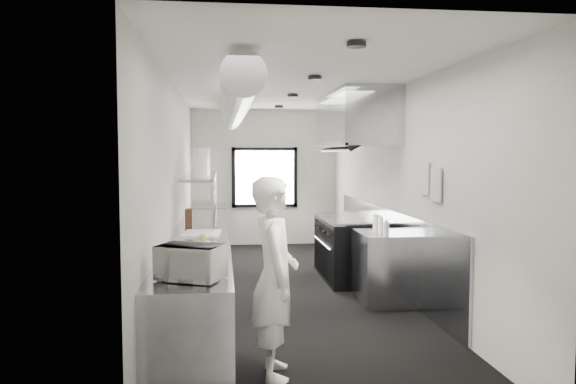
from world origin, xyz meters
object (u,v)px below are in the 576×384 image
object	(u,v)px
range	(350,248)
knife_block	(189,218)
cutting_board	(202,233)
squeeze_bottle_a	(385,229)
bottle_station	(384,268)
plate_stack_c	(202,164)
plate_stack_a	(200,167)
plate_stack_b	(199,166)
microwave	(190,262)
exhaust_hood	(355,120)
line_cook	(275,277)
deli_tub_a	(174,263)
far_work_table	(208,229)
squeeze_bottle_e	(378,223)
small_plate	(203,242)
plate_stack_d	(202,161)
squeeze_bottle_c	(380,224)
pass_shelf	(201,177)
squeeze_bottle_b	(387,228)
deli_tub_b	(178,261)
prep_counter	(201,269)
squeeze_bottle_d	(375,223)

from	to	relation	value
range	knife_block	bearing A→B (deg)	-167.87
cutting_board	squeeze_bottle_a	size ratio (longest dim) A/B	3.52
bottle_station	plate_stack_c	distance (m)	3.22
plate_stack_a	plate_stack_b	size ratio (longest dim) A/B	0.97
range	microwave	size ratio (longest dim) A/B	3.49
exhaust_hood	line_cook	size ratio (longest dim) A/B	1.29
deli_tub_a	microwave	bearing A→B (deg)	-69.84
knife_block	far_work_table	bearing A→B (deg)	88.32
cutting_board	squeeze_bottle_e	xyz separation A→B (m)	(2.28, 0.13, 0.08)
small_plate	plate_stack_d	distance (m)	3.13
squeeze_bottle_c	pass_shelf	bearing A→B (deg)	143.57
squeeze_bottle_b	squeeze_bottle_c	xyz separation A→B (m)	(-0.02, 0.21, 0.02)
deli_tub_b	squeeze_bottle_a	bearing A→B (deg)	32.78
prep_counter	squeeze_bottle_a	xyz separation A→B (m)	(2.22, -0.50, 0.53)
pass_shelf	deli_tub_a	world-z (taller)	pass_shelf
range	deli_tub_b	world-z (taller)	deli_tub_b
squeeze_bottle_a	squeeze_bottle_b	distance (m)	0.12
deli_tub_b	knife_block	world-z (taller)	knife_block
far_work_table	small_plate	world-z (taller)	small_plate
far_work_table	plate_stack_b	world-z (taller)	plate_stack_b
line_cook	prep_counter	bearing A→B (deg)	17.09
plate_stack_c	squeeze_bottle_d	xyz separation A→B (m)	(2.26, -1.64, -0.73)
far_work_table	deli_tub_b	bearing A→B (deg)	-91.29
small_plate	plate_stack_b	world-z (taller)	plate_stack_b
deli_tub_a	plate_stack_b	xyz separation A→B (m)	(0.10, 3.16, 0.76)
knife_block	plate_stack_a	size ratio (longest dim) A/B	0.87
deli_tub_b	squeeze_bottle_d	distance (m)	3.10
line_cook	knife_block	world-z (taller)	line_cook
squeeze_bottle_c	plate_stack_a	bearing A→B (deg)	159.29
range	plate_stack_c	xyz separation A→B (m)	(-2.21, 0.42, 1.27)
knife_block	plate_stack_a	xyz separation A→B (m)	(0.15, -0.02, 0.69)
pass_shelf	squeeze_bottle_d	world-z (taller)	pass_shelf
pass_shelf	squeeze_bottle_b	world-z (taller)	pass_shelf
plate_stack_c	squeeze_bottle_c	distance (m)	3.00
bottle_station	knife_block	size ratio (longest dim) A/B	3.83
pass_shelf	small_plate	xyz separation A→B (m)	(0.09, -2.26, -0.63)
line_cook	small_plate	bearing A→B (deg)	22.86
squeeze_bottle_e	deli_tub_a	bearing A→B (deg)	-138.50
line_cook	small_plate	xyz separation A→B (m)	(-0.65, 1.56, 0.06)
microwave	squeeze_bottle_b	world-z (taller)	microwave
small_plate	knife_block	size ratio (longest dim) A/B	0.73
line_cook	deli_tub_a	xyz separation A→B (m)	(-0.86, 0.23, 0.09)
exhaust_hood	cutting_board	world-z (taller)	exhaust_hood
squeeze_bottle_a	pass_shelf	bearing A→B (deg)	138.40
range	microwave	xyz separation A→B (m)	(-2.18, -3.75, 0.57)
pass_shelf	bottle_station	world-z (taller)	pass_shelf
far_work_table	cutting_board	size ratio (longest dim) A/B	2.05
plate_stack_b	squeeze_bottle_e	size ratio (longest dim) A/B	1.56
plate_stack_b	plate_stack_c	world-z (taller)	plate_stack_c
plate_stack_a	squeeze_bottle_e	bearing A→B (deg)	-14.55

